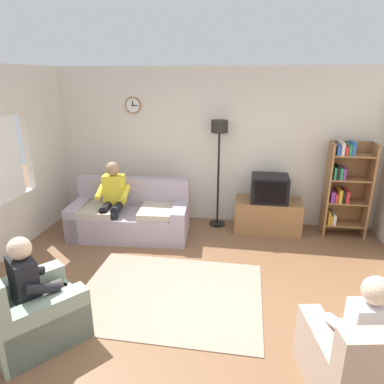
{
  "coord_description": "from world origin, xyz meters",
  "views": [
    {
      "loc": [
        0.6,
        -3.38,
        2.53
      ],
      "look_at": [
        -0.11,
        0.93,
        1.07
      ],
      "focal_mm": 32.44,
      "sensor_mm": 36.0,
      "label": 1
    }
  ],
  "objects_px": {
    "tv_stand": "(267,215)",
    "person_in_right_armchair": "(363,328)",
    "floor_lamp": "(219,145)",
    "armchair_near_window": "(30,313)",
    "tv": "(269,188)",
    "person_on_couch": "(113,196)",
    "couch": "(131,217)",
    "bookshelf": "(344,186)",
    "armchair_near_bookshelf": "(362,367)",
    "person_in_left_armchair": "(35,283)"
  },
  "relations": [
    {
      "from": "tv_stand",
      "to": "bookshelf",
      "type": "xyz_separation_m",
      "value": [
        1.19,
        0.07,
        0.56
      ]
    },
    {
      "from": "floor_lamp",
      "to": "armchair_near_window",
      "type": "bearing_deg",
      "value": -116.63
    },
    {
      "from": "armchair_near_bookshelf",
      "to": "bookshelf",
      "type": "bearing_deg",
      "value": 80.12
    },
    {
      "from": "tv",
      "to": "person_on_couch",
      "type": "relative_size",
      "value": 0.48
    },
    {
      "from": "couch",
      "to": "armchair_near_window",
      "type": "relative_size",
      "value": 1.66
    },
    {
      "from": "bookshelf",
      "to": "person_in_right_armchair",
      "type": "xyz_separation_m",
      "value": [
        -0.59,
        -3.21,
        -0.23
      ]
    },
    {
      "from": "floor_lamp",
      "to": "person_in_right_armchair",
      "type": "bearing_deg",
      "value": -65.58
    },
    {
      "from": "armchair_near_bookshelf",
      "to": "person_in_right_armchair",
      "type": "xyz_separation_m",
      "value": [
        -0.02,
        0.09,
        0.32
      ]
    },
    {
      "from": "couch",
      "to": "floor_lamp",
      "type": "xyz_separation_m",
      "value": [
        1.39,
        0.63,
        1.14
      ]
    },
    {
      "from": "couch",
      "to": "person_in_right_armchair",
      "type": "relative_size",
      "value": 1.75
    },
    {
      "from": "armchair_near_window",
      "to": "person_in_right_armchair",
      "type": "distance_m",
      "value": 3.06
    },
    {
      "from": "tv_stand",
      "to": "tv",
      "type": "height_order",
      "value": "tv"
    },
    {
      "from": "couch",
      "to": "person_on_couch",
      "type": "xyz_separation_m",
      "value": [
        -0.24,
        -0.11,
        0.39
      ]
    },
    {
      "from": "couch",
      "to": "armchair_near_bookshelf",
      "type": "bearing_deg",
      "value": -43.09
    },
    {
      "from": "tv_stand",
      "to": "person_on_couch",
      "type": "relative_size",
      "value": 0.89
    },
    {
      "from": "bookshelf",
      "to": "floor_lamp",
      "type": "xyz_separation_m",
      "value": [
        -2.06,
        0.03,
        0.62
      ]
    },
    {
      "from": "armchair_near_window",
      "to": "bookshelf",
      "type": "bearing_deg",
      "value": 40.6
    },
    {
      "from": "tv_stand",
      "to": "person_in_right_armchair",
      "type": "relative_size",
      "value": 0.98
    },
    {
      "from": "person_on_couch",
      "to": "person_in_left_armchair",
      "type": "bearing_deg",
      "value": -87.29
    },
    {
      "from": "tv_stand",
      "to": "bookshelf",
      "type": "height_order",
      "value": "bookshelf"
    },
    {
      "from": "tv_stand",
      "to": "person_in_right_armchair",
      "type": "distance_m",
      "value": 3.21
    },
    {
      "from": "tv",
      "to": "armchair_near_window",
      "type": "distance_m",
      "value": 3.91
    },
    {
      "from": "armchair_near_bookshelf",
      "to": "couch",
      "type": "bearing_deg",
      "value": 136.91
    },
    {
      "from": "floor_lamp",
      "to": "person_on_couch",
      "type": "relative_size",
      "value": 1.49
    },
    {
      "from": "armchair_near_window",
      "to": "armchair_near_bookshelf",
      "type": "xyz_separation_m",
      "value": [
        3.06,
        -0.18,
        0.0
      ]
    },
    {
      "from": "tv",
      "to": "person_in_right_armchair",
      "type": "height_order",
      "value": "person_in_right_armchair"
    },
    {
      "from": "couch",
      "to": "person_in_right_armchair",
      "type": "distance_m",
      "value": 3.88
    },
    {
      "from": "tv_stand",
      "to": "armchair_near_bookshelf",
      "type": "xyz_separation_m",
      "value": [
        0.62,
        -3.22,
        0.02
      ]
    },
    {
      "from": "tv_stand",
      "to": "tv",
      "type": "xyz_separation_m",
      "value": [
        -0.0,
        -0.02,
        0.49
      ]
    },
    {
      "from": "floor_lamp",
      "to": "armchair_near_bookshelf",
      "type": "height_order",
      "value": "floor_lamp"
    },
    {
      "from": "armchair_near_bookshelf",
      "to": "person_on_couch",
      "type": "bearing_deg",
      "value": 140.34
    },
    {
      "from": "armchair_near_bookshelf",
      "to": "tv_stand",
      "type": "bearing_deg",
      "value": 100.87
    },
    {
      "from": "couch",
      "to": "tv",
      "type": "distance_m",
      "value": 2.36
    },
    {
      "from": "tv",
      "to": "person_on_couch",
      "type": "height_order",
      "value": "person_on_couch"
    },
    {
      "from": "person_on_couch",
      "to": "person_in_right_armchair",
      "type": "relative_size",
      "value": 1.11
    },
    {
      "from": "floor_lamp",
      "to": "armchair_near_window",
      "type": "xyz_separation_m",
      "value": [
        -1.58,
        -3.14,
        -1.16
      ]
    },
    {
      "from": "armchair_near_window",
      "to": "person_on_couch",
      "type": "relative_size",
      "value": 0.96
    },
    {
      "from": "tv",
      "to": "bookshelf",
      "type": "bearing_deg",
      "value": 4.58
    },
    {
      "from": "bookshelf",
      "to": "tv",
      "type": "bearing_deg",
      "value": -175.42
    },
    {
      "from": "tv",
      "to": "floor_lamp",
      "type": "relative_size",
      "value": 0.32
    },
    {
      "from": "bookshelf",
      "to": "armchair_near_window",
      "type": "distance_m",
      "value": 4.82
    },
    {
      "from": "couch",
      "to": "person_in_right_armchair",
      "type": "height_order",
      "value": "person_in_right_armchair"
    },
    {
      "from": "tv",
      "to": "armchair_near_bookshelf",
      "type": "relative_size",
      "value": 0.59
    },
    {
      "from": "couch",
      "to": "tv_stand",
      "type": "xyz_separation_m",
      "value": [
        2.26,
        0.53,
        -0.04
      ]
    },
    {
      "from": "armchair_near_bookshelf",
      "to": "tv",
      "type": "bearing_deg",
      "value": 100.95
    },
    {
      "from": "bookshelf",
      "to": "armchair_near_bookshelf",
      "type": "relative_size",
      "value": 1.56
    },
    {
      "from": "bookshelf",
      "to": "armchair_near_window",
      "type": "relative_size",
      "value": 1.33
    },
    {
      "from": "tv",
      "to": "floor_lamp",
      "type": "bearing_deg",
      "value": 171.89
    },
    {
      "from": "floor_lamp",
      "to": "person_on_couch",
      "type": "distance_m",
      "value": 1.94
    },
    {
      "from": "tv_stand",
      "to": "tv",
      "type": "distance_m",
      "value": 0.49
    }
  ]
}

